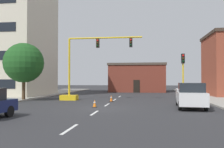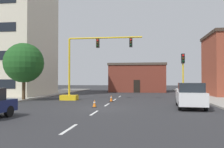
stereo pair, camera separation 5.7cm
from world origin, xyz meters
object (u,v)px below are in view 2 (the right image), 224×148
traffic_cone_roadside_a (94,104)px  traffic_light_pole_right (183,67)px  traffic_signal_gantry (79,80)px  pickup_truck_white (190,96)px  traffic_cone_roadside_b (111,98)px  tree_left_near (24,63)px

traffic_cone_roadside_a → traffic_light_pole_right: bearing=35.0°
traffic_signal_gantry → pickup_truck_white: size_ratio=1.60×
traffic_light_pole_right → traffic_cone_roadside_a: size_ratio=7.78×
traffic_signal_gantry → pickup_truck_white: (10.67, -6.11, -1.26)m
traffic_light_pole_right → traffic_cone_roadside_b: bearing=-179.4°
traffic_signal_gantry → traffic_cone_roadside_b: size_ratio=13.18×
traffic_light_pole_right → tree_left_near: (-16.48, -0.32, 0.49)m
traffic_light_pole_right → tree_left_near: tree_left_near is taller
traffic_signal_gantry → tree_left_near: bearing=-165.2°
traffic_light_pole_right → traffic_cone_roadside_a: 10.01m
traffic_cone_roadside_b → traffic_signal_gantry: bearing=161.4°
tree_left_near → traffic_cone_roadside_a: 10.77m
traffic_light_pole_right → traffic_signal_gantry: bearing=173.8°
tree_left_near → traffic_cone_roadside_a: (8.72, -5.11, -3.72)m
traffic_light_pole_right → pickup_truck_white: (-0.18, -4.94, -2.55)m
traffic_signal_gantry → traffic_light_pole_right: traffic_signal_gantry is taller
tree_left_near → pickup_truck_white: (16.30, -4.62, -3.04)m
traffic_signal_gantry → pickup_truck_white: 12.36m
pickup_truck_white → traffic_cone_roadside_b: (-6.96, 4.86, -0.65)m
traffic_signal_gantry → tree_left_near: 6.10m
traffic_signal_gantry → traffic_light_pole_right: (10.85, -1.17, 1.30)m
traffic_signal_gantry → traffic_cone_roadside_b: bearing=-18.6°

